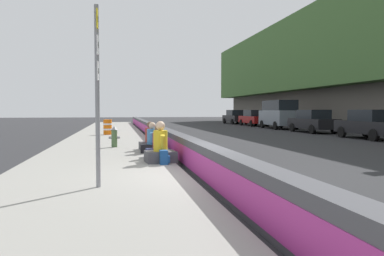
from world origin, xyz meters
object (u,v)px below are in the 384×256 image
seated_person_foreground (161,149)px  seated_person_middle (158,147)px  seated_person_rear (152,143)px  parked_car_fourth (313,121)px  route_sign_post (98,82)px  construction_barrel (108,127)px  seated_person_far (150,141)px  parked_car_far (254,118)px  parked_car_farther (235,117)px  backpack (164,157)px  parked_car_midline (279,114)px  fire_hydrant (114,136)px  parked_car_third (371,124)px

seated_person_foreground → seated_person_middle: (1.09, -0.05, -0.05)m
seated_person_rear → parked_car_fourth: bearing=-48.3°
route_sign_post → construction_barrel: bearing=0.8°
seated_person_far → parked_car_far: (22.65, -13.04, 0.38)m
construction_barrel → parked_car_farther: size_ratio=0.21×
backpack → parked_car_far: parked_car_far is taller
backpack → parked_car_midline: 24.36m
seated_person_middle → seated_person_rear: 1.48m
seated_person_rear → construction_barrel: seated_person_rear is taller
parked_car_fourth → parked_car_midline: parked_car_midline is taller
route_sign_post → seated_person_middle: (4.34, -1.67, -1.76)m
parked_car_farther → parked_car_midline: bearing=-179.3°
construction_barrel → parked_car_midline: parked_car_midline is taller
route_sign_post → seated_person_far: size_ratio=3.28×
seated_person_far → backpack: seated_person_far is taller
route_sign_post → parked_car_far: (29.45, -14.66, -1.37)m
seated_person_far → parked_car_midline: bearing=-38.2°
seated_person_middle → parked_car_far: parked_car_far is taller
construction_barrel → seated_person_middle: bearing=-170.8°
fire_hydrant → parked_car_third: (3.15, -14.51, 0.27)m
route_sign_post → fire_hydrant: size_ratio=4.09×
route_sign_post → parked_car_farther: 38.30m
route_sign_post → fire_hydrant: 8.21m
seated_person_far → parked_car_third: bearing=-71.5°
construction_barrel → parked_car_third: bearing=-108.3°
parked_car_fourth → parked_car_midline: size_ratio=0.88×
seated_person_middle → parked_car_midline: 23.08m
seated_person_middle → parked_car_far: bearing=-27.4°
route_sign_post → parked_car_midline: (23.38, -14.68, -0.88)m
seated_person_middle → seated_person_far: (2.46, 0.05, 0.01)m
route_sign_post → parked_car_farther: route_sign_post is taller
seated_person_foreground → parked_car_midline: 24.00m
seated_person_rear → seated_person_middle: bearing=-177.8°
seated_person_far → backpack: size_ratio=2.74×
parked_car_farther → seated_person_far: bearing=155.7°
parked_car_fourth → seated_person_foreground: bearing=137.4°
seated_person_rear → seated_person_far: seated_person_rear is taller
parked_car_fourth → parked_car_far: size_ratio=0.99×
route_sign_post → backpack: bearing=-30.7°
seated_person_foreground → parked_car_midline: (20.12, -13.07, 0.83)m
backpack → parked_car_far: bearing=-26.0°
backpack → parked_car_midline: size_ratio=0.08×
backpack → construction_barrel: (13.33, 1.90, 0.28)m
seated_person_rear → parked_car_midline: bearing=-36.7°
construction_barrel → parked_car_third: 15.78m
route_sign_post → parked_car_midline: size_ratio=0.70×
parked_car_third → parked_car_fourth: (6.27, 0.07, 0.00)m
fire_hydrant → parked_car_third: parked_car_third is taller
seated_person_foreground → parked_car_far: (26.19, -13.04, 0.34)m
fire_hydrant → backpack: size_ratio=2.20×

